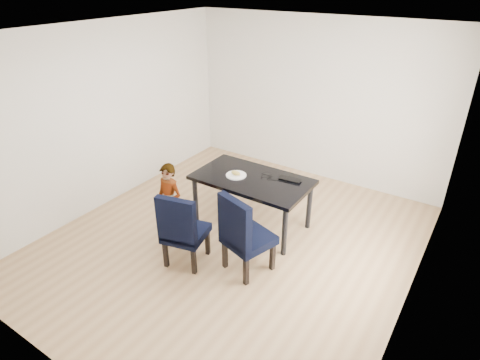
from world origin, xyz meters
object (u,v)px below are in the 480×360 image
Objects in this scene: plate at (236,175)px; dining_table at (252,202)px; chair_right at (249,233)px; child at (170,203)px; laptop at (291,178)px; chair_left at (186,227)px.

dining_table is at bearing 15.49° from plate.
chair_right is at bearing -60.16° from dining_table.
dining_table is 0.45m from plate.
dining_table is 1.46× the size of child.
chair_right is at bearing 86.17° from laptop.
chair_left reaches higher than dining_table.
child reaches higher than chair_right.
child is (-0.50, 0.27, 0.05)m from chair_left.
laptop reaches higher than plate.
chair_right is (0.49, -0.85, 0.15)m from dining_table.
plate is at bearing 21.00° from laptop.
dining_table is 0.66m from laptop.
chair_left is 0.92× the size of child.
laptop is (0.68, 0.34, 0.00)m from plate.
chair_left is at bearing -91.06° from plate.
laptop is (0.46, 0.27, 0.39)m from dining_table.
chair_right reaches higher than plate.
chair_right reaches higher than laptop.
chair_left reaches higher than laptop.
plate is (0.02, 1.08, 0.26)m from chair_left.
child is at bearing -122.82° from plate.
chair_left is 0.79m from chair_right.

